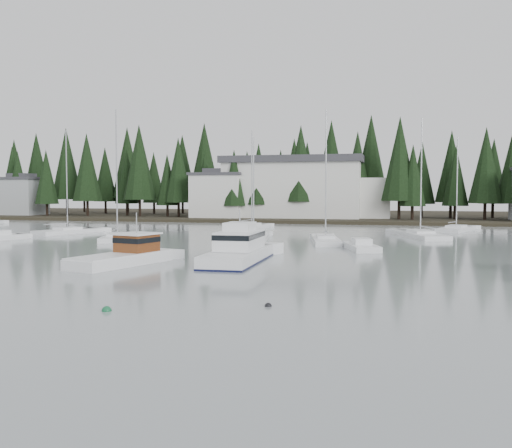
{
  "coord_description": "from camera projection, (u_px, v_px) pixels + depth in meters",
  "views": [
    {
      "loc": [
        12.75,
        -19.08,
        5.13
      ],
      "look_at": [
        1.84,
        25.76,
        2.5
      ],
      "focal_mm": 40.0,
      "sensor_mm": 36.0,
      "label": 1
    }
  ],
  "objects": [
    {
      "name": "far_shore_land",
      "position": [
        330.0,
        217.0,
        115.91
      ],
      "size": [
        240.0,
        54.0,
        1.0
      ],
      "primitive_type": "cube",
      "color": "black",
      "rests_on": "ground"
    },
    {
      "name": "mooring_buoy_green",
      "position": [
        107.0,
        311.0,
        24.47
      ],
      "size": [
        0.43,
        0.43,
        0.43
      ],
      "primitive_type": "sphere",
      "color": "#145933",
      "rests_on": "ground"
    },
    {
      "name": "house_west",
      "position": [
        219.0,
        194.0,
        102.43
      ],
      "size": [
        9.54,
        7.42,
        8.75
      ],
      "color": "silver",
      "rests_on": "ground"
    },
    {
      "name": "mooring_buoy_dark",
      "position": [
        268.0,
        306.0,
        25.47
      ],
      "size": [
        0.33,
        0.33,
        0.33
      ],
      "primitive_type": "sphere",
      "color": "black",
      "rests_on": "ground"
    },
    {
      "name": "runabout_1",
      "position": [
        362.0,
        248.0,
        50.11
      ],
      "size": [
        3.69,
        5.97,
        1.42
      ],
      "rotation": [
        0.0,
        0.0,
        1.86
      ],
      "color": "white",
      "rests_on": "ground"
    },
    {
      "name": "sailboat_7",
      "position": [
        254.0,
        239.0,
        60.65
      ],
      "size": [
        4.44,
        10.05,
        11.43
      ],
      "rotation": [
        0.0,
        0.0,
        1.74
      ],
      "color": "white",
      "rests_on": "ground"
    },
    {
      "name": "ground",
      "position": [
        51.0,
        326.0,
        21.81
      ],
      "size": [
        260.0,
        260.0,
        0.0
      ],
      "primitive_type": "plane",
      "color": "gray",
      "rests_on": "ground"
    },
    {
      "name": "sailboat_4",
      "position": [
        456.0,
        231.0,
        74.13
      ],
      "size": [
        5.9,
        9.57,
        12.7
      ],
      "rotation": [
        0.0,
        0.0,
        1.21
      ],
      "color": "white",
      "rests_on": "ground"
    },
    {
      "name": "sailboat_10",
      "position": [
        118.0,
        239.0,
        60.26
      ],
      "size": [
        5.1,
        8.59,
        14.26
      ],
      "rotation": [
        0.0,
        0.0,
        1.89
      ],
      "color": "white",
      "rests_on": "ground"
    },
    {
      "name": "sailboat_1",
      "position": [
        68.0,
        233.0,
        69.77
      ],
      "size": [
        5.65,
        8.95,
        13.11
      ],
      "rotation": [
        0.0,
        0.0,
        1.22
      ],
      "color": "white",
      "rests_on": "ground"
    },
    {
      "name": "lobster_boat_brown",
      "position": [
        124.0,
        258.0,
        40.27
      ],
      "size": [
        5.59,
        8.77,
        4.12
      ],
      "rotation": [
        0.0,
        0.0,
        1.31
      ],
      "color": "white",
      "rests_on": "ground"
    },
    {
      "name": "runabout_0",
      "position": [
        0.0,
        239.0,
        60.53
      ],
      "size": [
        3.68,
        5.91,
        1.42
      ],
      "rotation": [
        0.0,
        0.0,
        1.28
      ],
      "color": "white",
      "rests_on": "ground"
    },
    {
      "name": "sailboat_11",
      "position": [
        325.0,
        242.0,
        57.27
      ],
      "size": [
        4.16,
        9.6,
        13.81
      ],
      "rotation": [
        0.0,
        0.0,
        1.76
      ],
      "color": "white",
      "rests_on": "ground"
    },
    {
      "name": "conifer_treeline",
      "position": [
        323.0,
        219.0,
        105.24
      ],
      "size": [
        200.0,
        22.0,
        20.0
      ],
      "primitive_type": null,
      "color": "black",
      "rests_on": "ground"
    },
    {
      "name": "harbor_inn",
      "position": [
        305.0,
        188.0,
        102.06
      ],
      "size": [
        29.5,
        11.5,
        10.9
      ],
      "color": "silver",
      "rests_on": "ground"
    },
    {
      "name": "sailboat_6",
      "position": [
        420.0,
        237.0,
        64.25
      ],
      "size": [
        6.13,
        11.08,
        13.84
      ],
      "rotation": [
        0.0,
        0.0,
        1.88
      ],
      "color": "white",
      "rests_on": "ground"
    },
    {
      "name": "sailboat_3",
      "position": [
        252.0,
        228.0,
        78.91
      ],
      "size": [
        3.88,
        8.71,
        14.09
      ],
      "rotation": [
        0.0,
        0.0,
        1.39
      ],
      "color": "white",
      "rests_on": "ground"
    },
    {
      "name": "cabin_cruiser_center",
      "position": [
        239.0,
        253.0,
        41.54
      ],
      "size": [
        3.38,
        10.4,
        4.45
      ],
      "rotation": [
        0.0,
        0.0,
        1.59
      ],
      "color": "white",
      "rests_on": "ground"
    },
    {
      "name": "house_far_west",
      "position": [
        22.0,
        195.0,
        114.3
      ],
      "size": [
        8.48,
        7.42,
        8.25
      ],
      "color": "#999EA0",
      "rests_on": "ground"
    }
  ]
}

